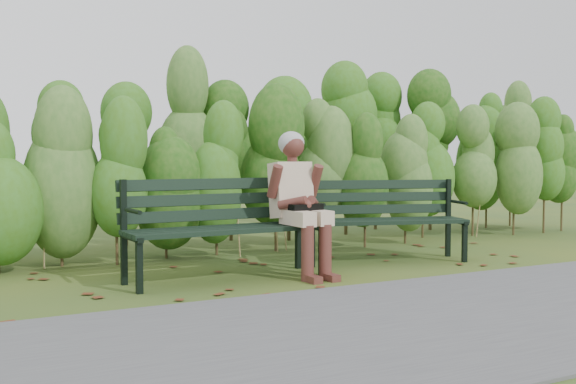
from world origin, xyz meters
name	(u,v)px	position (x,y,z in m)	size (l,w,h in m)	color
ground	(305,270)	(0.00, 0.00, 0.00)	(80.00, 80.00, 0.00)	#304D22
footpath	(460,316)	(0.00, -2.20, 0.01)	(60.00, 2.50, 0.01)	#474749
hedge_band	(230,145)	(0.00, 1.86, 1.26)	(11.04, 1.67, 2.42)	#47381E
leaf_litter	(324,275)	(0.01, -0.35, 0.00)	(6.04, 2.10, 0.01)	#5E2E18
bench_left	(222,219)	(-0.88, -0.03, 0.54)	(1.85, 0.65, 0.92)	black
bench_right	(381,213)	(1.03, 0.17, 0.51)	(1.81, 1.03, 0.86)	black
seated_woman	(298,194)	(-0.18, -0.20, 0.76)	(0.54, 0.79, 1.35)	beige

